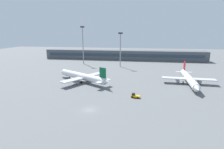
{
  "coord_description": "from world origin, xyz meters",
  "views": [
    {
      "loc": [
        16.51,
        -54.26,
        25.98
      ],
      "look_at": [
        1.29,
        40.0,
        3.0
      ],
      "focal_mm": 28.51,
      "sensor_mm": 36.0,
      "label": 1
    }
  ],
  "objects_px": {
    "floodlight_tower_west": "(120,47)",
    "floodlight_tower_east": "(83,43)",
    "airplane_mid": "(189,79)",
    "baggage_tug_yellow": "(135,96)",
    "airplane_near": "(82,76)"
  },
  "relations": [
    {
      "from": "baggage_tug_yellow",
      "to": "airplane_mid",
      "type": "bearing_deg",
      "value": 41.59
    },
    {
      "from": "baggage_tug_yellow",
      "to": "airplane_near",
      "type": "bearing_deg",
      "value": 146.14
    },
    {
      "from": "airplane_mid",
      "to": "baggage_tug_yellow",
      "type": "height_order",
      "value": "airplane_mid"
    },
    {
      "from": "floodlight_tower_west",
      "to": "floodlight_tower_east",
      "type": "xyz_separation_m",
      "value": [
        -31.65,
        7.72,
        2.49
      ]
    },
    {
      "from": "baggage_tug_yellow",
      "to": "floodlight_tower_east",
      "type": "height_order",
      "value": "floodlight_tower_east"
    },
    {
      "from": "airplane_mid",
      "to": "floodlight_tower_east",
      "type": "distance_m",
      "value": 88.0
    },
    {
      "from": "airplane_near",
      "to": "baggage_tug_yellow",
      "type": "height_order",
      "value": "airplane_near"
    },
    {
      "from": "airplane_near",
      "to": "floodlight_tower_east",
      "type": "relative_size",
      "value": 1.14
    },
    {
      "from": "airplane_near",
      "to": "floodlight_tower_east",
      "type": "xyz_separation_m",
      "value": [
        -16.5,
        53.33,
        14.37
      ]
    },
    {
      "from": "floodlight_tower_west",
      "to": "floodlight_tower_east",
      "type": "distance_m",
      "value": 32.67
    },
    {
      "from": "airplane_mid",
      "to": "baggage_tug_yellow",
      "type": "bearing_deg",
      "value": -138.41
    },
    {
      "from": "airplane_mid",
      "to": "floodlight_tower_west",
      "type": "bearing_deg",
      "value": 133.8
    },
    {
      "from": "airplane_mid",
      "to": "baggage_tug_yellow",
      "type": "relative_size",
      "value": 9.78
    },
    {
      "from": "airplane_near",
      "to": "airplane_mid",
      "type": "xyz_separation_m",
      "value": [
        54.98,
        4.08,
        -0.09
      ]
    },
    {
      "from": "floodlight_tower_east",
      "to": "airplane_near",
      "type": "bearing_deg",
      "value": -72.81
    }
  ]
}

